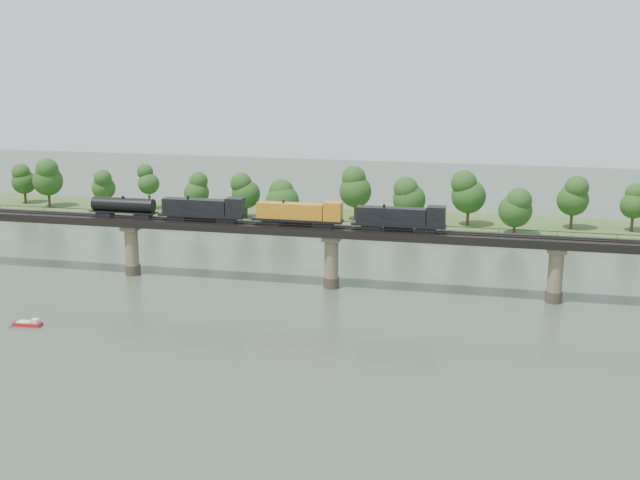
# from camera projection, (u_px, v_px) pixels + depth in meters

# --- Properties ---
(ground) EXTENTS (400.00, 400.00, 0.00)m
(ground) POSITION_uv_depth(u_px,v_px,m) (290.00, 344.00, 121.19)
(ground) COLOR #344234
(ground) RESTS_ON ground
(far_bank) EXTENTS (300.00, 24.00, 1.60)m
(far_bank) POSITION_uv_depth(u_px,v_px,m) (376.00, 222.00, 201.59)
(far_bank) COLOR #335020
(far_bank) RESTS_ON ground
(bridge) EXTENTS (236.00, 30.00, 11.50)m
(bridge) POSITION_uv_depth(u_px,v_px,m) (331.00, 259.00, 148.35)
(bridge) COLOR #473A2D
(bridge) RESTS_ON ground
(bridge_superstructure) EXTENTS (220.00, 4.90, 0.75)m
(bridge_superstructure) POSITION_uv_depth(u_px,v_px,m) (332.00, 226.00, 146.86)
(bridge_superstructure) COLOR black
(bridge_superstructure) RESTS_ON bridge
(far_treeline) EXTENTS (289.06, 17.54, 13.60)m
(far_treeline) POSITION_uv_depth(u_px,v_px,m) (341.00, 192.00, 197.21)
(far_treeline) COLOR #382619
(far_treeline) RESTS_ON far_bank
(freight_train) EXTENTS (68.75, 2.68, 4.73)m
(freight_train) POSITION_uv_depth(u_px,v_px,m) (266.00, 212.00, 149.07)
(freight_train) COLOR black
(freight_train) RESTS_ON bridge
(motorboat) EXTENTS (4.43, 1.87, 1.21)m
(motorboat) POSITION_uv_depth(u_px,v_px,m) (29.00, 323.00, 128.95)
(motorboat) COLOR red
(motorboat) RESTS_ON ground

